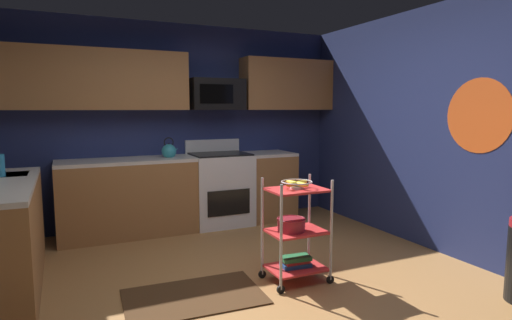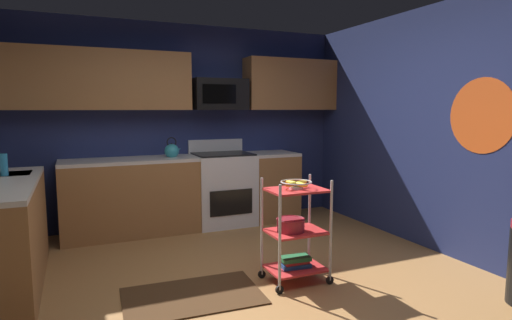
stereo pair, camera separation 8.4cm
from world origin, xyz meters
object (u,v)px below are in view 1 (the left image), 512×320
Objects in this scene: rolling_cart at (296,231)px; fruit_bowl at (297,183)px; dish_soap_bottle at (1,165)px; microwave at (216,94)px; oven_range at (220,188)px; book_stack at (296,261)px; kettle at (169,151)px; mixing_bowl_large at (291,224)px.

rolling_cart reaches higher than fruit_bowl.
dish_soap_bottle reaches higher than rolling_cart.
rolling_cart is 0.42m from fruit_bowl.
oven_range is at bearing -89.74° from microwave.
microwave is at bearing 89.10° from book_stack.
kettle is at bearing 107.04° from book_stack.
dish_soap_bottle is at bearing 153.43° from book_stack.
microwave is 0.97m from kettle.
mixing_bowl_large is (-0.05, 0.00, -0.36)m from fruit_bowl.
oven_range is 1.20× the size of rolling_cart.
dish_soap_bottle reaches higher than oven_range.
kettle reaches higher than oven_range.
oven_range is at bearing 89.04° from book_stack.
mixing_bowl_large is 0.35m from book_stack.
kettle is at bearing 27.63° from dish_soap_bottle.
mixing_bowl_large is (-0.05, 0.00, 0.07)m from rolling_cart.
oven_range is at bearing 87.65° from mixing_bowl_large.
dish_soap_bottle is at bearing -152.37° from kettle.
fruit_bowl is at bearing -175.24° from book_stack.
kettle is (-0.58, 2.05, 0.48)m from mixing_bowl_large.
book_stack is (0.00, 0.00, -0.27)m from rolling_cart.
book_stack is 1.35× the size of dish_soap_bottle.
mixing_bowl_large is (-0.08, -2.16, -1.18)m from microwave.
dish_soap_bottle is at bearing -159.29° from oven_range.
fruit_bowl is at bearing -0.00° from mixing_bowl_large.
kettle is at bearing 107.04° from rolling_cart.
mixing_bowl_large is 0.94× the size of book_stack.
rolling_cart is 3.40× the size of book_stack.
oven_range is 5.50× the size of dish_soap_bottle.
mixing_bowl_large is at bearing 180.00° from rolling_cart.
mixing_bowl_large is at bearing 180.00° from fruit_bowl.
oven_range is 2.07m from book_stack.
fruit_bowl is 0.36m from mixing_bowl_large.
oven_range is 0.84m from kettle.
fruit_bowl is 1.01× the size of book_stack.
fruit_bowl is at bearing -26.57° from dish_soap_bottle.
microwave reaches higher than oven_range.
fruit_bowl is 2.60m from dish_soap_bottle.
rolling_cart is at bearing 0.00° from fruit_bowl.
rolling_cart is 2.21m from kettle.
microwave reaches higher than fruit_bowl.
kettle is at bearing -170.68° from microwave.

